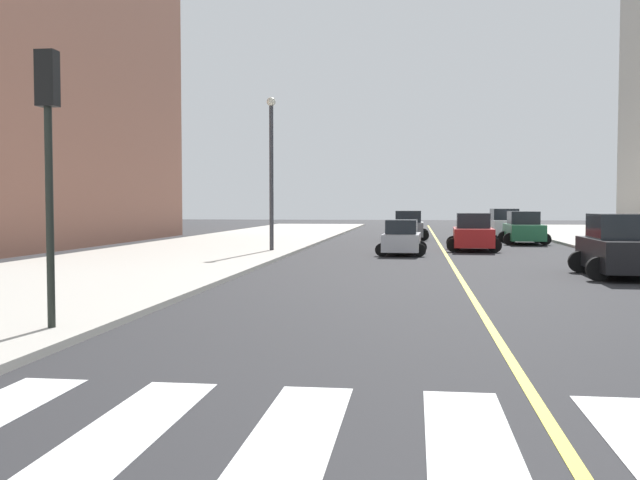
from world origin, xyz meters
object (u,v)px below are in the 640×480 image
traffic_light_far_corner (49,134)px  fire_hydrant (636,248)px  car_silver_nearest (402,238)px  car_gray_sixth (409,226)px  car_black_third (622,247)px  car_green_fourth (524,229)px  car_red_second (473,233)px  street_lamp (271,160)px  car_white_fifth (504,224)px

traffic_light_far_corner → fire_hydrant: traffic_light_far_corner is taller
car_silver_nearest → car_gray_sixth: bearing=91.2°
car_gray_sixth → fire_hydrant: bearing=-60.8°
car_black_third → car_green_fourth: 20.22m
car_black_third → car_red_second: bearing=-72.9°
car_silver_nearest → fire_hydrant: size_ratio=4.26×
car_black_third → street_lamp: size_ratio=0.63×
car_black_third → car_green_fourth: car_black_third is taller
car_silver_nearest → car_gray_sixth: size_ratio=0.86×
car_black_third → car_gray_sixth: 25.63m
car_gray_sixth → traffic_light_far_corner: 37.77m
car_green_fourth → traffic_light_far_corner: 35.41m
car_black_third → car_white_fifth: size_ratio=0.99×
car_white_fifth → car_green_fourth: bearing=88.7°
car_red_second → car_black_third: bearing=108.1°
car_red_second → car_green_fourth: (3.55, 6.95, 0.01)m
car_silver_nearest → traffic_light_far_corner: traffic_light_far_corner is taller
car_gray_sixth → car_green_fourth: bearing=-31.6°
car_gray_sixth → car_red_second: bearing=-72.7°
car_black_third → fire_hydrant: 7.37m
car_red_second → traffic_light_far_corner: size_ratio=0.88×
car_red_second → fire_hydrant: car_red_second is taller
car_silver_nearest → street_lamp: (-6.36, 0.45, 3.77)m
car_red_second → street_lamp: bearing=20.2°
car_white_fifth → car_gray_sixth: bearing=31.5°
car_red_second → street_lamp: street_lamp is taller
traffic_light_far_corner → fire_hydrant: (15.76, 19.52, -3.07)m
car_red_second → car_gray_sixth: 11.83m
car_white_fifth → fire_hydrant: size_ratio=5.31×
car_white_fifth → car_black_third: bearing=88.8°
car_silver_nearest → car_red_second: bearing=47.7°
street_lamp → car_green_fourth: bearing=37.0°
car_black_third → traffic_light_far_corner: 18.52m
car_red_second → car_white_fifth: bearing=-100.2°
car_silver_nearest → street_lamp: size_ratio=0.51×
car_silver_nearest → fire_hydrant: (9.82, -2.63, -0.20)m
car_red_second → car_white_fifth: (3.48, 15.85, 0.07)m
car_green_fourth → car_gray_sixth: 8.23m
car_red_second → car_green_fourth: bearing=-115.0°
car_silver_nearest → car_white_fifth: 20.79m
car_white_fifth → traffic_light_far_corner: traffic_light_far_corner is taller
fire_hydrant → traffic_light_far_corner: bearing=-128.9°
car_silver_nearest → car_gray_sixth: (0.18, 15.02, 0.14)m
car_red_second → car_green_fourth: size_ratio=1.00×
car_white_fifth → car_gray_sixth: size_ratio=1.07×
traffic_light_far_corner → street_lamp: 22.62m
car_black_third → car_silver_nearest: bearing=-51.2°
car_green_fourth → traffic_light_far_corner: bearing=68.3°
car_red_second → fire_hydrant: bearing=136.6°
car_silver_nearest → car_white_fifth: size_ratio=0.80×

